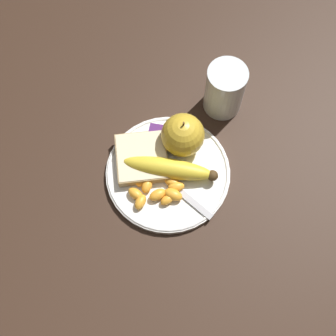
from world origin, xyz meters
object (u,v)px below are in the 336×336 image
Objects in this scene: plate at (168,173)px; juice_glass at (224,90)px; bread_slice at (142,158)px; jam_packet at (157,136)px; apple at (183,135)px; fork at (162,177)px; banana at (172,168)px.

plate is 2.11× the size of juice_glass.
bread_slice is 0.05m from jam_packet.
apple reaches higher than fork.
bread_slice is (-0.15, 0.13, -0.03)m from juice_glass.
banana reaches higher than jam_packet.
jam_packet is at bearing 32.25° from banana.
bread_slice is at bearing 73.81° from plate.
plate is at bearing 164.41° from apple.
juice_glass reaches higher than apple.
juice_glass is (0.17, -0.08, 0.04)m from plate.
apple is 2.27× the size of jam_packet.
juice_glass reaches higher than banana.
juice_glass is 0.18m from banana.
fork is (-0.07, 0.03, -0.04)m from apple.
banana is at bearing 156.32° from juice_glass.
plate is 0.02m from banana.
juice_glass is 0.20m from bread_slice.
banana is at bearing -147.75° from jam_packet.
juice_glass reaches higher than bread_slice.
apple is 0.73× the size of bread_slice.
fork is at bearing -162.56° from jam_packet.
juice_glass reaches higher than plate.
jam_packet reaches higher than fork.
plate is 5.88× the size of jam_packet.
plate is 1.29× the size of fork.
fork reaches higher than plate.
jam_packet is at bearing 132.45° from juice_glass.
juice_glass is 0.15m from jam_packet.
fork is at bearing 131.64° from banana.
plate is at bearing -153.19° from jam_packet.
banana is (-0.06, 0.01, -0.02)m from apple.
bread_slice and jam_packet have the same top height.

